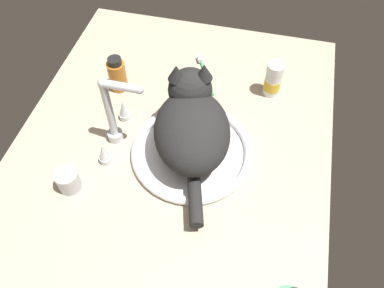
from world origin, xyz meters
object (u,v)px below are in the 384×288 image
(metal_jar, at_px, (68,180))
(amber_bottle, at_px, (117,75))
(cat, at_px, (192,122))
(toothbrush, at_px, (206,74))
(sink_basin, at_px, (192,151))
(faucet, at_px, (114,119))
(pill_bottle, at_px, (273,80))

(metal_jar, xyz_separation_m, amber_bottle, (0.35, -0.00, 0.02))
(cat, relative_size, amber_bottle, 3.44)
(cat, distance_m, toothbrush, 0.29)
(sink_basin, height_order, faucet, faucet)
(faucet, relative_size, cat, 0.57)
(faucet, xyz_separation_m, cat, (0.02, -0.20, 0.01))
(faucet, relative_size, metal_jar, 3.82)
(metal_jar, distance_m, pill_bottle, 0.62)
(faucet, bearing_deg, sink_basin, -90.00)
(amber_bottle, xyz_separation_m, toothbrush, (0.11, -0.24, -0.05))
(sink_basin, xyz_separation_m, amber_bottle, (0.18, 0.27, 0.04))
(metal_jar, bearing_deg, cat, -54.16)
(cat, xyz_separation_m, metal_jar, (-0.19, 0.26, -0.07))
(sink_basin, height_order, pill_bottle, pill_bottle)
(amber_bottle, bearing_deg, cat, -122.18)
(sink_basin, distance_m, metal_jar, 0.32)
(sink_basin, xyz_separation_m, pill_bottle, (0.27, -0.17, 0.04))
(metal_jar, distance_m, toothbrush, 0.52)
(faucet, bearing_deg, toothbrush, -30.89)
(faucet, height_order, amber_bottle, faucet)
(sink_basin, relative_size, toothbrush, 2.05)
(faucet, distance_m, toothbrush, 0.35)
(cat, height_order, toothbrush, cat)
(pill_bottle, distance_m, amber_bottle, 0.45)
(cat, bearing_deg, metal_jar, 125.84)
(cat, xyz_separation_m, amber_bottle, (0.16, 0.26, -0.05))
(metal_jar, xyz_separation_m, toothbrush, (0.46, -0.24, -0.02))
(sink_basin, relative_size, faucet, 1.46)
(toothbrush, bearing_deg, faucet, 149.11)
(metal_jar, height_order, toothbrush, metal_jar)
(faucet, bearing_deg, metal_jar, 158.70)
(metal_jar, bearing_deg, amber_bottle, -0.17)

